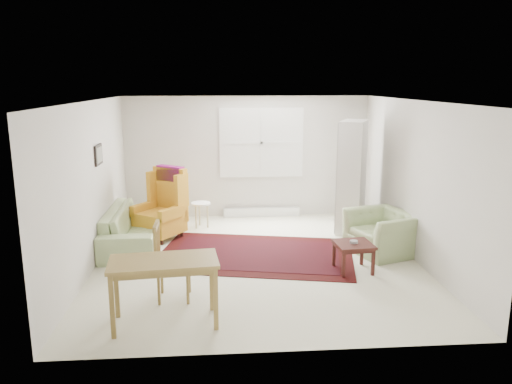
{
  "coord_description": "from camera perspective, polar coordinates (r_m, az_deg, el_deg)",
  "views": [
    {
      "loc": [
        -0.6,
        -7.47,
        2.77
      ],
      "look_at": [
        0.0,
        0.3,
        1.05
      ],
      "focal_mm": 35.0,
      "sensor_mm": 36.0,
      "label": 1
    }
  ],
  "objects": [
    {
      "name": "desk",
      "position": [
        5.99,
        -10.39,
        -11.15
      ],
      "size": [
        1.29,
        0.74,
        0.78
      ],
      "primitive_type": null,
      "rotation": [
        0.0,
        0.0,
        0.1
      ],
      "color": "olive",
      "rests_on": "ground"
    },
    {
      "name": "rug",
      "position": [
        8.25,
        -0.05,
        -7.05
      ],
      "size": [
        3.49,
        2.63,
        0.03
      ],
      "primitive_type": null,
      "rotation": [
        0.0,
        0.0,
        -0.21
      ],
      "color": "black",
      "rests_on": "ground"
    },
    {
      "name": "cabinet",
      "position": [
        9.46,
        10.93,
        1.71
      ],
      "size": [
        0.74,
        0.94,
        2.09
      ],
      "primitive_type": null,
      "rotation": [
        0.0,
        0.0,
        -0.42
      ],
      "color": "silver",
      "rests_on": "ground"
    },
    {
      "name": "desk_chair",
      "position": [
        6.57,
        -9.4,
        -7.82
      ],
      "size": [
        0.45,
        0.45,
        1.03
      ],
      "primitive_type": null,
      "rotation": [
        0.0,
        0.0,
        1.57
      ],
      "color": "olive",
      "rests_on": "ground"
    },
    {
      "name": "sofa",
      "position": [
        8.89,
        -13.77,
        -3.05
      ],
      "size": [
        0.9,
        2.24,
        0.9
      ],
      "primitive_type": "imported",
      "rotation": [
        0.0,
        0.0,
        1.58
      ],
      "color": "#95A971",
      "rests_on": "ground"
    },
    {
      "name": "armchair",
      "position": [
        8.49,
        14.35,
        -4.07
      ],
      "size": [
        1.23,
        1.31,
        0.83
      ],
      "primitive_type": "imported",
      "rotation": [
        0.0,
        0.0,
        -1.23
      ],
      "color": "#95A971",
      "rests_on": "ground"
    },
    {
      "name": "wingback_chair",
      "position": [
        9.08,
        -11.02,
        -1.33
      ],
      "size": [
        1.06,
        1.07,
        1.29
      ],
      "primitive_type": null,
      "rotation": [
        0.0,
        0.0,
        -0.62
      ],
      "color": "orange",
      "rests_on": "ground"
    },
    {
      "name": "stool",
      "position": [
        9.76,
        -6.3,
        -2.6
      ],
      "size": [
        0.45,
        0.45,
        0.5
      ],
      "primitive_type": null,
      "rotation": [
        0.0,
        0.0,
        -0.26
      ],
      "color": "white",
      "rests_on": "ground"
    },
    {
      "name": "coffee_table",
      "position": [
        7.65,
        11.04,
        -7.28
      ],
      "size": [
        0.58,
        0.58,
        0.44
      ],
      "primitive_type": null,
      "rotation": [
        0.0,
        0.0,
        0.08
      ],
      "color": "#3D1612",
      "rests_on": "ground"
    },
    {
      "name": "room",
      "position": [
        7.86,
        0.19,
        1.33
      ],
      "size": [
        5.04,
        5.54,
        2.51
      ],
      "color": "beige",
      "rests_on": "ground"
    }
  ]
}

